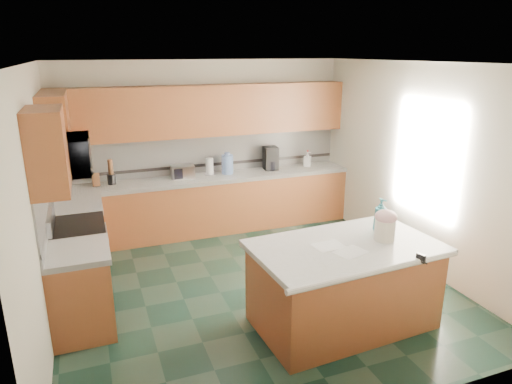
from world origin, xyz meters
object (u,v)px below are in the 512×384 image
island_top (346,247)px  knife_block (96,180)px  island_base (343,287)px  coffee_maker (271,158)px  soap_bottle_island (380,215)px  toaster_oven (183,172)px  treat_jar (385,230)px

island_top → knife_block: (-2.32, 3.13, 0.13)m
island_base → knife_block: size_ratio=9.21×
island_base → coffee_maker: (0.46, 3.16, 0.68)m
island_base → island_top: (0.00, 0.00, 0.46)m
soap_bottle_island → toaster_oven: 3.34m
island_top → knife_block: size_ratio=9.72×
knife_block → coffee_maker: (2.78, 0.03, 0.09)m
island_base → toaster_oven: bearing=104.7°
toaster_oven → coffee_maker: coffee_maker is taller
toaster_oven → coffee_maker: 1.50m
island_top → island_base: bearing=0.0°
island_base → knife_block: (-2.32, 3.13, 0.59)m
soap_bottle_island → knife_block: 4.10m
island_base → island_top: bearing=0.0°
treat_jar → knife_block: treat_jar is taller
island_base → coffee_maker: size_ratio=4.76×
soap_bottle_island → coffee_maker: same height
soap_bottle_island → treat_jar: bearing=-123.5°
island_top → soap_bottle_island: size_ratio=5.03×
coffee_maker → knife_block: bearing=-172.2°
soap_bottle_island → knife_block: soap_bottle_island is taller
island_top → toaster_oven: 3.30m
treat_jar → toaster_oven: size_ratio=0.63×
island_top → treat_jar: bearing=-7.3°
island_base → island_top: island_top is taller
island_base → treat_jar: bearing=-7.3°
treat_jar → island_base: bearing=-163.1°
soap_bottle_island → toaster_oven: bearing=106.7°
island_base → toaster_oven: (-1.03, 3.13, 0.59)m
treat_jar → coffee_maker: bearing=110.3°
toaster_oven → island_base: bearing=-68.4°
island_base → treat_jar: (0.44, -0.03, 0.60)m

